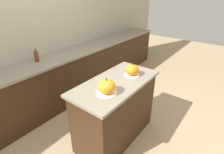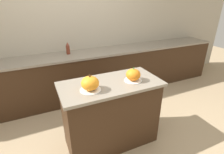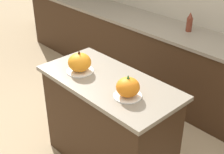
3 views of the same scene
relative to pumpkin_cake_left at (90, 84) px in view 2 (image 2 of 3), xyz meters
name	(u,v)px [view 2 (image 2 of 3)]	position (x,y,z in m)	size (l,w,h in m)	color
ground_plane	(111,140)	(0.27, 0.07, -0.97)	(12.00, 12.00, 0.00)	tan
wall_back	(75,30)	(0.27, 1.73, 0.28)	(8.00, 0.06, 2.50)	#B2A893
kitchen_island	(111,114)	(0.27, 0.07, -0.52)	(1.22, 0.60, 0.89)	#382314
back_counter	(83,76)	(0.27, 1.40, -0.53)	(6.00, 0.60, 0.89)	#382314
pumpkin_cake_left	(90,84)	(0.00, 0.00, 0.00)	(0.23, 0.23, 0.20)	white
pumpkin_cake_right	(133,75)	(0.55, 0.02, -0.01)	(0.21, 0.21, 0.18)	white
bottle_tall	(68,48)	(0.07, 1.47, 0.02)	(0.07, 0.07, 0.22)	maroon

